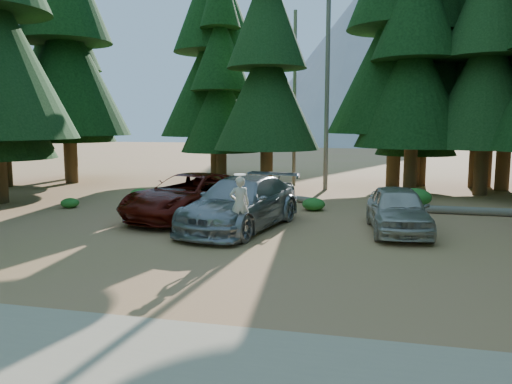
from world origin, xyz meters
TOP-DOWN VIEW (x-y plane):
  - ground at (0.00, 0.00)m, footprint 160.00×160.00m
  - gravel_strip at (0.00, -6.50)m, footprint 26.00×3.50m
  - forest_belt_north at (0.00, 15.00)m, footprint 36.00×7.00m
  - snag_front at (0.80, 14.50)m, footprint 0.24×0.24m
  - snag_back at (-1.20, 16.00)m, footprint 0.20×0.20m
  - mountain_peak at (-2.59, 88.23)m, footprint 48.00×50.00m
  - red_pickup at (-3.47, 4.96)m, footprint 4.53×6.75m
  - silver_minivan_center at (-1.07, 3.53)m, footprint 3.69×6.52m
  - silver_minivan_right at (4.21, 4.16)m, footprint 2.28×4.73m
  - frisbee_player at (-0.53, 1.36)m, footprint 0.71×0.60m
  - log_left at (-2.89, 8.07)m, footprint 4.09×0.35m
  - log_mid at (-0.63, 10.22)m, footprint 3.25×2.21m
  - log_right at (6.90, 8.17)m, footprint 5.01×0.43m
  - shrub_far_left at (-7.57, 8.91)m, footprint 0.95×0.95m
  - shrub_left at (-5.84, 10.00)m, footprint 0.87×0.87m
  - shrub_center_left at (0.96, 7.75)m, footprint 0.96×0.96m
  - shrub_center_right at (-1.92, 8.19)m, footprint 0.84×0.84m
  - shrub_right at (4.51, 7.34)m, footprint 1.04×1.04m
  - shrub_far_right at (5.20, 9.90)m, footprint 1.44×1.44m
  - shrub_edge_west at (-9.44, 5.97)m, footprint 0.78×0.78m

SIDE VIEW (x-z plane):
  - ground at x=0.00m, z-range 0.00..0.00m
  - forest_belt_north at x=0.00m, z-range -11.00..11.00m
  - gravel_strip at x=0.00m, z-range 0.00..0.01m
  - log_left at x=-2.89m, z-range 0.00..0.29m
  - log_mid at x=-0.63m, z-range 0.00..0.30m
  - log_right at x=6.90m, z-range 0.00..0.32m
  - shrub_edge_west at x=-9.44m, z-range 0.00..0.43m
  - shrub_center_right at x=-1.92m, z-range 0.00..0.46m
  - shrub_left at x=-5.84m, z-range 0.00..0.48m
  - shrub_far_left at x=-7.57m, z-range 0.00..0.52m
  - shrub_center_left at x=0.96m, z-range 0.00..0.53m
  - shrub_right at x=4.51m, z-range 0.00..0.57m
  - shrub_far_right at x=5.20m, z-range 0.00..0.79m
  - silver_minivan_right at x=4.21m, z-range 0.00..1.56m
  - red_pickup at x=-3.47m, z-range 0.00..1.72m
  - silver_minivan_center at x=-1.07m, z-range 0.00..1.78m
  - frisbee_player at x=-0.53m, z-range 0.37..2.10m
  - snag_back at x=-1.20m, z-range 0.00..10.00m
  - snag_front at x=0.80m, z-range 0.00..12.00m
  - mountain_peak at x=-2.59m, z-range -1.29..26.71m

